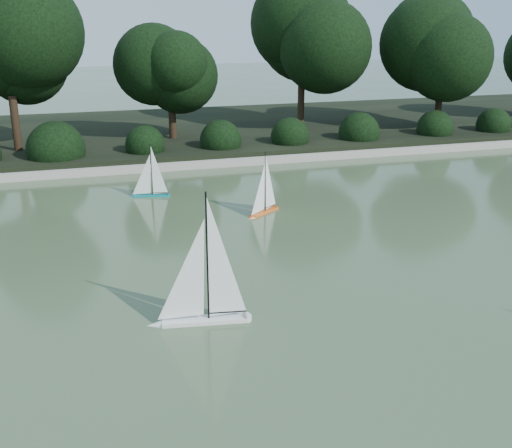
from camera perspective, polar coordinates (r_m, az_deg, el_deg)
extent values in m
plane|color=#384E2F|center=(7.28, 0.16, -11.65)|extent=(80.00, 80.00, 0.00)
cube|color=gray|center=(15.55, -9.50, 4.99)|extent=(40.00, 0.35, 0.18)
cube|color=black|center=(19.43, -11.09, 7.77)|extent=(40.00, 8.00, 0.30)
cylinder|color=black|center=(17.20, -20.53, 7.88)|extent=(0.20, 0.20, 1.66)
sphere|color=black|center=(16.98, -21.32, 14.59)|extent=(2.66, 2.66, 2.66)
cylinder|color=black|center=(17.91, -7.42, 8.63)|extent=(0.20, 0.20, 1.26)
sphere|color=black|center=(17.71, -7.63, 13.65)|extent=(2.10, 2.10, 2.10)
cylinder|color=black|center=(19.56, 4.01, 10.26)|extent=(0.20, 0.20, 1.73)
sphere|color=black|center=(19.37, 4.16, 16.49)|extent=(2.80, 2.80, 2.80)
cylinder|color=black|center=(20.38, 15.87, 9.59)|extent=(0.20, 0.20, 1.48)
sphere|color=black|center=(20.20, 16.34, 14.83)|extent=(2.52, 2.52, 2.52)
sphere|color=black|center=(16.24, -17.04, 6.31)|extent=(1.10, 1.10, 1.10)
sphere|color=black|center=(16.34, -9.99, 6.92)|extent=(1.10, 1.10, 1.10)
sphere|color=black|center=(16.69, -3.11, 7.40)|extent=(1.10, 1.10, 1.10)
sphere|color=black|center=(17.25, 3.41, 7.77)|extent=(1.10, 1.10, 1.10)
sphere|color=black|center=(18.03, 9.46, 8.01)|extent=(1.10, 1.10, 1.10)
sphere|color=black|center=(18.98, 14.96, 8.16)|extent=(1.10, 1.10, 1.10)
sphere|color=black|center=(20.09, 19.90, 8.23)|extent=(1.10, 1.10, 1.10)
cube|color=silver|center=(8.00, -4.59, -8.35)|extent=(1.06, 0.36, 0.10)
cone|color=silver|center=(7.99, -8.95, -8.56)|extent=(0.24, 0.24, 0.21)
cylinder|color=silver|center=(8.04, -0.85, -8.13)|extent=(0.14, 0.14, 0.10)
cylinder|color=black|center=(7.65, -4.36, -2.58)|extent=(0.02, 0.02, 1.61)
cylinder|color=black|center=(7.96, -2.57, -7.50)|extent=(0.48, 0.09, 0.02)
cube|color=orange|center=(12.14, 0.75, 1.17)|extent=(0.68, 0.55, 0.07)
cone|color=orange|center=(11.82, -0.48, 0.68)|extent=(0.21, 0.21, 0.15)
cylinder|color=orange|center=(12.43, 1.76, 1.57)|extent=(0.12, 0.12, 0.07)
cylinder|color=black|center=(12.01, 0.87, 3.97)|extent=(0.02, 0.02, 1.14)
cylinder|color=black|center=(12.27, 1.30, 1.75)|extent=(0.28, 0.21, 0.01)
cube|color=#0E7882|center=(13.40, -9.30, 2.58)|extent=(0.70, 0.29, 0.07)
cone|color=#0E7882|center=(13.45, -11.00, 2.54)|extent=(0.17, 0.17, 0.14)
cylinder|color=#0E7882|center=(13.37, -7.82, 2.62)|extent=(0.10, 0.10, 0.07)
cylinder|color=black|center=(13.26, -9.28, 4.96)|extent=(0.02, 0.02, 1.07)
cylinder|color=black|center=(13.37, -8.52, 2.92)|extent=(0.31, 0.08, 0.01)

